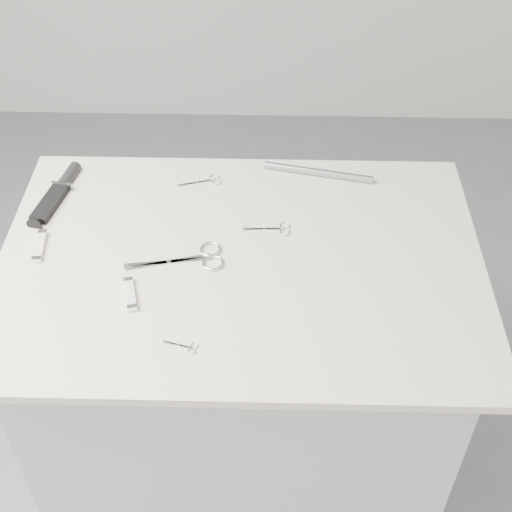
{
  "coord_description": "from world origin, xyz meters",
  "views": [
    {
      "loc": [
        0.06,
        -1.05,
        1.93
      ],
      "look_at": [
        0.03,
        0.01,
        0.92
      ],
      "focal_mm": 50.0,
      "sensor_mm": 36.0,
      "label": 1
    }
  ],
  "objects_px": {
    "sheathed_knife": "(59,191)",
    "pocket_knife_b": "(130,294)",
    "plinth": "(243,394)",
    "pocket_knife_a": "(40,246)",
    "large_shears": "(197,258)",
    "tiny_scissors": "(185,347)",
    "metal_rail": "(318,172)",
    "embroidery_scissors_b": "(207,181)",
    "embroidery_scissors_a": "(275,229)"
  },
  "relations": [
    {
      "from": "large_shears",
      "to": "metal_rail",
      "type": "bearing_deg",
      "value": 36.51
    },
    {
      "from": "plinth",
      "to": "tiny_scissors",
      "type": "bearing_deg",
      "value": -111.29
    },
    {
      "from": "pocket_knife_b",
      "to": "embroidery_scissors_b",
      "type": "bearing_deg",
      "value": -32.57
    },
    {
      "from": "large_shears",
      "to": "tiny_scissors",
      "type": "relative_size",
      "value": 3.06
    },
    {
      "from": "plinth",
      "to": "metal_rail",
      "type": "xyz_separation_m",
      "value": [
        0.17,
        0.29,
        0.48
      ]
    },
    {
      "from": "large_shears",
      "to": "pocket_knife_b",
      "type": "xyz_separation_m",
      "value": [
        -0.12,
        -0.11,
        0.0
      ]
    },
    {
      "from": "plinth",
      "to": "embroidery_scissors_b",
      "type": "bearing_deg",
      "value": 108.94
    },
    {
      "from": "plinth",
      "to": "sheathed_knife",
      "type": "xyz_separation_m",
      "value": [
        -0.42,
        0.21,
        0.48
      ]
    },
    {
      "from": "pocket_knife_a",
      "to": "embroidery_scissors_b",
      "type": "bearing_deg",
      "value": -59.78
    },
    {
      "from": "pocket_knife_b",
      "to": "embroidery_scissors_a",
      "type": "bearing_deg",
      "value": -68.45
    },
    {
      "from": "tiny_scissors",
      "to": "sheathed_knife",
      "type": "xyz_separation_m",
      "value": [
        -0.33,
        0.44,
        0.01
      ]
    },
    {
      "from": "large_shears",
      "to": "embroidery_scissors_b",
      "type": "xyz_separation_m",
      "value": [
        0.0,
        0.26,
        -0.0
      ]
    },
    {
      "from": "plinth",
      "to": "pocket_knife_b",
      "type": "distance_m",
      "value": 0.53
    },
    {
      "from": "sheathed_knife",
      "to": "plinth",
      "type": "bearing_deg",
      "value": -104.21
    },
    {
      "from": "tiny_scissors",
      "to": "metal_rail",
      "type": "relative_size",
      "value": 0.26
    },
    {
      "from": "embroidery_scissors_a",
      "to": "embroidery_scissors_b",
      "type": "bearing_deg",
      "value": 132.1
    },
    {
      "from": "large_shears",
      "to": "tiny_scissors",
      "type": "distance_m",
      "value": 0.23
    },
    {
      "from": "sheathed_knife",
      "to": "embroidery_scissors_a",
      "type": "bearing_deg",
      "value": -90.89
    },
    {
      "from": "sheathed_knife",
      "to": "pocket_knife_b",
      "type": "relative_size",
      "value": 2.4
    },
    {
      "from": "embroidery_scissors_a",
      "to": "pocket_knife_a",
      "type": "bearing_deg",
      "value": -173.8
    },
    {
      "from": "embroidery_scissors_a",
      "to": "large_shears",
      "type": "bearing_deg",
      "value": -151.09
    },
    {
      "from": "plinth",
      "to": "sheathed_knife",
      "type": "distance_m",
      "value": 0.67
    },
    {
      "from": "sheathed_knife",
      "to": "metal_rail",
      "type": "bearing_deg",
      "value": -70.04
    },
    {
      "from": "large_shears",
      "to": "sheathed_knife",
      "type": "xyz_separation_m",
      "value": [
        -0.33,
        0.21,
        0.0
      ]
    },
    {
      "from": "plinth",
      "to": "embroidery_scissors_a",
      "type": "relative_size",
      "value": 8.95
    },
    {
      "from": "embroidery_scissors_b",
      "to": "pocket_knife_a",
      "type": "height_order",
      "value": "pocket_knife_a"
    },
    {
      "from": "large_shears",
      "to": "tiny_scissors",
      "type": "height_order",
      "value": "large_shears"
    },
    {
      "from": "large_shears",
      "to": "metal_rail",
      "type": "relative_size",
      "value": 0.79
    },
    {
      "from": "embroidery_scissors_a",
      "to": "pocket_knife_a",
      "type": "distance_m",
      "value": 0.5
    },
    {
      "from": "tiny_scissors",
      "to": "plinth",
      "type": "bearing_deg",
      "value": 83.49
    },
    {
      "from": "large_shears",
      "to": "embroidery_scissors_a",
      "type": "bearing_deg",
      "value": 19.23
    },
    {
      "from": "plinth",
      "to": "pocket_knife_a",
      "type": "xyz_separation_m",
      "value": [
        -0.42,
        0.02,
        0.48
      ]
    },
    {
      "from": "embroidery_scissors_b",
      "to": "metal_rail",
      "type": "xyz_separation_m",
      "value": [
        0.26,
        0.03,
        0.01
      ]
    },
    {
      "from": "sheathed_knife",
      "to": "metal_rail",
      "type": "distance_m",
      "value": 0.6
    },
    {
      "from": "sheathed_knife",
      "to": "pocket_knife_b",
      "type": "bearing_deg",
      "value": -134.21
    },
    {
      "from": "sheathed_knife",
      "to": "pocket_knife_a",
      "type": "xyz_separation_m",
      "value": [
        0.0,
        -0.18,
        -0.0
      ]
    },
    {
      "from": "metal_rail",
      "to": "embroidery_scissors_b",
      "type": "bearing_deg",
      "value": -173.25
    },
    {
      "from": "large_shears",
      "to": "metal_rail",
      "type": "distance_m",
      "value": 0.39
    },
    {
      "from": "large_shears",
      "to": "tiny_scissors",
      "type": "xyz_separation_m",
      "value": [
        -0.0,
        -0.23,
        -0.0
      ]
    },
    {
      "from": "plinth",
      "to": "metal_rail",
      "type": "height_order",
      "value": "metal_rail"
    },
    {
      "from": "pocket_knife_a",
      "to": "metal_rail",
      "type": "height_order",
      "value": "metal_rail"
    },
    {
      "from": "embroidery_scissors_b",
      "to": "tiny_scissors",
      "type": "xyz_separation_m",
      "value": [
        -0.0,
        -0.49,
        -0.0
      ]
    },
    {
      "from": "sheathed_knife",
      "to": "embroidery_scissors_b",
      "type": "bearing_deg",
      "value": -69.06
    },
    {
      "from": "large_shears",
      "to": "embroidery_scissors_a",
      "type": "relative_size",
      "value": 2.01
    },
    {
      "from": "embroidery_scissors_b",
      "to": "pocket_knife_b",
      "type": "xyz_separation_m",
      "value": [
        -0.12,
        -0.37,
        0.0
      ]
    },
    {
      "from": "pocket_knife_a",
      "to": "large_shears",
      "type": "bearing_deg",
      "value": -99.65
    },
    {
      "from": "large_shears",
      "to": "sheathed_knife",
      "type": "bearing_deg",
      "value": 136.09
    },
    {
      "from": "pocket_knife_b",
      "to": "metal_rail",
      "type": "distance_m",
      "value": 0.55
    },
    {
      "from": "embroidery_scissors_b",
      "to": "pocket_knife_b",
      "type": "bearing_deg",
      "value": -125.22
    },
    {
      "from": "plinth",
      "to": "embroidery_scissors_b",
      "type": "height_order",
      "value": "embroidery_scissors_b"
    }
  ]
}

